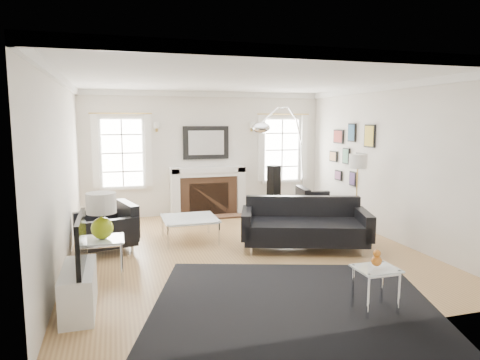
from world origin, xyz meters
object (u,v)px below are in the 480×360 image
object	(u,v)px
armchair_left	(109,229)
gourd_lamp	(102,213)
sofa	(304,226)
armchair_right	(315,205)
arc_floor_lamp	(284,157)
coffee_table	(190,219)
fireplace	(208,192)

from	to	relation	value
armchair_left	gourd_lamp	world-z (taller)	gourd_lamp
sofa	armchair_left	distance (m)	3.25
armchair_right	gourd_lamp	size ratio (longest dim) A/B	1.60
gourd_lamp	arc_floor_lamp	world-z (taller)	arc_floor_lamp
coffee_table	arc_floor_lamp	world-z (taller)	arc_floor_lamp
sofa	armchair_left	xyz separation A→B (m)	(-3.16, 0.74, -0.01)
armchair_right	gourd_lamp	xyz separation A→B (m)	(-4.34, -2.54, 0.62)
fireplace	gourd_lamp	bearing A→B (deg)	-121.07
coffee_table	arc_floor_lamp	size ratio (longest dim) A/B	0.38
fireplace	coffee_table	bearing A→B (deg)	-111.06
armchair_right	arc_floor_lamp	world-z (taller)	arc_floor_lamp
armchair_left	armchair_right	xyz separation A→B (m)	(4.28, 1.10, -0.03)
gourd_lamp	fireplace	bearing A→B (deg)	58.93
sofa	gourd_lamp	world-z (taller)	gourd_lamp
armchair_left	arc_floor_lamp	distance (m)	3.95
sofa	gourd_lamp	bearing A→B (deg)	-167.72
coffee_table	gourd_lamp	xyz separation A→B (m)	(-1.43, -1.66, 0.56)
fireplace	armchair_right	world-z (taller)	fireplace
fireplace	coffee_table	xyz separation A→B (m)	(-0.77, -1.99, -0.15)
sofa	armchair_left	size ratio (longest dim) A/B	2.00
armchair_left	gourd_lamp	xyz separation A→B (m)	(-0.06, -1.44, 0.59)
sofa	armchair_right	distance (m)	2.15
sofa	armchair_right	bearing A→B (deg)	58.78
fireplace	armchair_left	size ratio (longest dim) A/B	1.48
coffee_table	arc_floor_lamp	xyz separation A→B (m)	(2.23, 1.07, 0.98)
armchair_right	arc_floor_lamp	distance (m)	1.26
sofa	armchair_right	xyz separation A→B (m)	(1.11, 1.84, -0.04)
sofa	coffee_table	world-z (taller)	sofa
coffee_table	sofa	bearing A→B (deg)	-28.21
fireplace	sofa	size ratio (longest dim) A/B	0.74
sofa	armchair_right	world-z (taller)	sofa
fireplace	armchair_left	bearing A→B (deg)	-134.07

